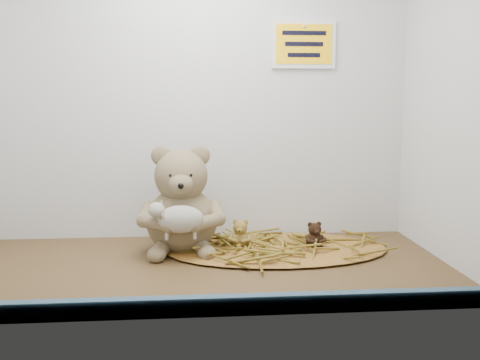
{
  "coord_description": "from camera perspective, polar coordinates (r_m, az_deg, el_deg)",
  "views": [
    {
      "loc": [
        -0.74,
        -123.26,
        39.59
      ],
      "look_at": [
        9.89,
        4.4,
        20.24
      ],
      "focal_mm": 40.0,
      "sensor_mm": 36.0,
      "label": 1
    }
  ],
  "objects": [
    {
      "name": "straw_bed",
      "position": [
        1.43,
        3.99,
        -7.31
      ],
      "size": [
        58.73,
        34.1,
        1.14
      ],
      "primitive_type": "ellipsoid",
      "color": "brown",
      "rests_on": "shelf_floor"
    },
    {
      "name": "front_rail",
      "position": [
        1.02,
        -4.11,
        -13.24
      ],
      "size": [
        119.28,
        2.2,
        3.6
      ],
      "primitive_type": "cube",
      "color": "#3A576F",
      "rests_on": "shelf_floor"
    },
    {
      "name": "mini_teddy_tan",
      "position": [
        1.41,
        0.03,
        -5.63
      ],
      "size": [
        7.1,
        7.37,
        7.53
      ],
      "primitive_type": null,
      "rotation": [
        0.0,
        0.0,
        -0.18
      ],
      "color": "olive",
      "rests_on": "straw_bed"
    },
    {
      "name": "alcove_shell",
      "position": [
        1.32,
        -4.52,
        10.91
      ],
      "size": [
        120.4,
        60.2,
        90.4
      ],
      "color": "#3F2D15",
      "rests_on": "ground"
    },
    {
      "name": "mini_teddy_brown",
      "position": [
        1.42,
        7.94,
        -5.71
      ],
      "size": [
        6.45,
        6.71,
        6.94
      ],
      "primitive_type": null,
      "rotation": [
        0.0,
        0.0,
        0.16
      ],
      "color": "black",
      "rests_on": "straw_bed"
    },
    {
      "name": "toy_lamb",
      "position": [
        1.31,
        -6.36,
        -4.18
      ],
      "size": [
        14.74,
        9.0,
        9.53
      ],
      "primitive_type": null,
      "color": "#B0AA9E",
      "rests_on": "main_teddy"
    },
    {
      "name": "main_teddy",
      "position": [
        1.4,
        -6.27,
        -2.0
      ],
      "size": [
        22.84,
        24.07,
        27.84
      ],
      "primitive_type": null,
      "rotation": [
        0.0,
        0.0,
        0.02
      ],
      "color": "#8C7D56",
      "rests_on": "shelf_floor"
    },
    {
      "name": "wall_sign",
      "position": [
        1.56,
        6.8,
        14.18
      ],
      "size": [
        16.0,
        1.2,
        11.0
      ],
      "primitive_type": "cube",
      "color": "#FFB80D",
      "rests_on": "back_wall"
    }
  ]
}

